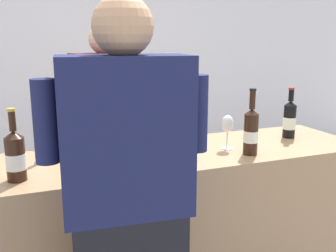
# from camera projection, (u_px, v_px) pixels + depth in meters

# --- Properties ---
(wall_back) EXTENTS (8.00, 0.10, 2.80)m
(wall_back) POSITION_uv_depth(u_px,v_px,m) (87.00, 49.00, 4.32)
(wall_back) COLOR white
(wall_back) RESTS_ON ground_plane
(counter) EXTENTS (2.24, 0.63, 0.91)m
(counter) POSITION_uv_depth(u_px,v_px,m) (171.00, 230.00, 2.16)
(counter) COLOR #9E7A56
(counter) RESTS_ON ground_plane
(wine_bottle_0) EXTENTS (0.08, 0.08, 0.31)m
(wine_bottle_0) POSITION_uv_depth(u_px,v_px,m) (290.00, 119.00, 2.36)
(wine_bottle_0) COLOR black
(wine_bottle_0) RESTS_ON counter
(wine_bottle_1) EXTENTS (0.08, 0.08, 0.33)m
(wine_bottle_1) POSITION_uv_depth(u_px,v_px,m) (133.00, 139.00, 1.88)
(wine_bottle_1) COLOR black
(wine_bottle_1) RESTS_ON counter
(wine_bottle_2) EXTENTS (0.08, 0.08, 0.32)m
(wine_bottle_2) POSITION_uv_depth(u_px,v_px,m) (15.00, 156.00, 1.63)
(wine_bottle_2) COLOR black
(wine_bottle_2) RESTS_ON counter
(wine_bottle_3) EXTENTS (0.08, 0.08, 0.31)m
(wine_bottle_3) POSITION_uv_depth(u_px,v_px,m) (183.00, 140.00, 1.89)
(wine_bottle_3) COLOR black
(wine_bottle_3) RESTS_ON counter
(wine_bottle_4) EXTENTS (0.08, 0.08, 0.33)m
(wine_bottle_4) POSITION_uv_depth(u_px,v_px,m) (56.00, 134.00, 1.99)
(wine_bottle_4) COLOR black
(wine_bottle_4) RESTS_ON counter
(wine_bottle_5) EXTENTS (0.08, 0.08, 0.35)m
(wine_bottle_5) POSITION_uv_depth(u_px,v_px,m) (161.00, 135.00, 1.94)
(wine_bottle_5) COLOR black
(wine_bottle_5) RESTS_ON counter
(wine_bottle_6) EXTENTS (0.08, 0.08, 0.32)m
(wine_bottle_6) POSITION_uv_depth(u_px,v_px,m) (98.00, 139.00, 1.88)
(wine_bottle_6) COLOR black
(wine_bottle_6) RESTS_ON counter
(wine_bottle_7) EXTENTS (0.08, 0.08, 0.35)m
(wine_bottle_7) POSITION_uv_depth(u_px,v_px,m) (251.00, 131.00, 2.01)
(wine_bottle_7) COLOR black
(wine_bottle_7) RESTS_ON counter
(wine_glass) EXTENTS (0.07, 0.07, 0.19)m
(wine_glass) POSITION_uv_depth(u_px,v_px,m) (228.00, 125.00, 2.11)
(wine_glass) COLOR silver
(wine_glass) RESTS_ON counter
(person_server) EXTENTS (0.56, 0.30, 1.60)m
(person_server) POSITION_uv_depth(u_px,v_px,m) (108.00, 150.00, 2.57)
(person_server) COLOR black
(person_server) RESTS_ON ground_plane
(person_guest) EXTENTS (0.61, 0.28, 1.65)m
(person_guest) POSITION_uv_depth(u_px,v_px,m) (128.00, 232.00, 1.43)
(person_guest) COLOR black
(person_guest) RESTS_ON ground_plane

